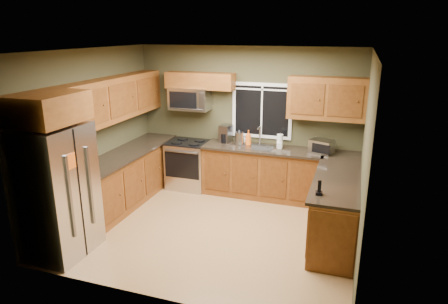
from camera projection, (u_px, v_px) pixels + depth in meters
The scene contains 29 objects.
floor at pixel (214, 228), 6.23m from camera, with size 4.20×4.20×0.00m, color #9F7446.
ceiling at pixel (212, 50), 5.44m from camera, with size 4.20×4.20×0.00m, color white.
back_wall at pixel (246, 120), 7.47m from camera, with size 4.20×4.20×0.00m, color #3B3923.
front_wall at pixel (155, 190), 4.21m from camera, with size 4.20×4.20×0.00m, color #3B3923.
left_wall at pixel (92, 134), 6.48m from camera, with size 3.60×3.60×0.00m, color #3B3923.
right_wall at pixel (364, 159), 5.20m from camera, with size 3.60×3.60×0.00m, color #3B3923.
window at pixel (262, 111), 7.30m from camera, with size 1.12×0.03×1.02m.
base_cabinets_left at pixel (128, 178), 7.08m from camera, with size 0.60×2.65×0.90m, color brown.
countertop_left at pixel (127, 153), 6.94m from camera, with size 0.65×2.65×0.04m, color black.
base_cabinets_back at pixel (263, 173), 7.33m from camera, with size 2.17×0.60×0.90m, color brown.
countertop_back at pixel (263, 149), 7.17m from camera, with size 2.17×0.65×0.04m, color black.
base_cabinets_peninsula at pixel (337, 203), 6.04m from camera, with size 0.60×2.52×0.90m.
countertop_peninsula at pixel (338, 174), 5.92m from camera, with size 0.65×2.50×0.04m, color black.
upper_cabinets_left at pixel (115, 99), 6.71m from camera, with size 0.33×2.65×0.72m, color brown.
upper_cabinets_back_left at pixel (200, 81), 7.37m from camera, with size 1.30×0.33×0.30m, color brown.
upper_cabinets_back_right at pixel (327, 98), 6.73m from camera, with size 1.30×0.33×0.72m, color brown.
upper_cabinet_over_fridge at pixel (47, 108), 4.99m from camera, with size 0.72×0.90×0.38m, color brown.
refrigerator at pixel (58, 192), 5.32m from camera, with size 0.74×0.90×1.80m.
range at pixel (189, 164), 7.75m from camera, with size 0.76×0.69×0.94m.
microwave at pixel (190, 99), 7.50m from camera, with size 0.76×0.41×0.42m.
sink at pixel (257, 146), 7.22m from camera, with size 0.60×0.42×0.36m.
toaster_oven at pixel (322, 147), 6.82m from camera, with size 0.45×0.39×0.23m.
coffee_maker at pixel (226, 134), 7.51m from camera, with size 0.23×0.28×0.32m.
kettle at pixel (239, 138), 7.32m from camera, with size 0.18×0.18×0.29m.
paper_towel_roll at pixel (280, 141), 7.12m from camera, with size 0.12×0.12×0.28m.
soap_bottle_a at pixel (248, 138), 7.28m from camera, with size 0.11×0.11×0.28m, color orange.
soap_bottle_b at pixel (279, 144), 7.09m from camera, with size 0.08×0.08×0.17m, color white.
soap_bottle_c at pixel (244, 139), 7.43m from camera, with size 0.13×0.13×0.16m, color white.
cordless_phone at pixel (319, 190), 5.11m from camera, with size 0.10×0.10×0.20m.
Camera 1 is at (1.94, -5.27, 2.96)m, focal length 32.00 mm.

